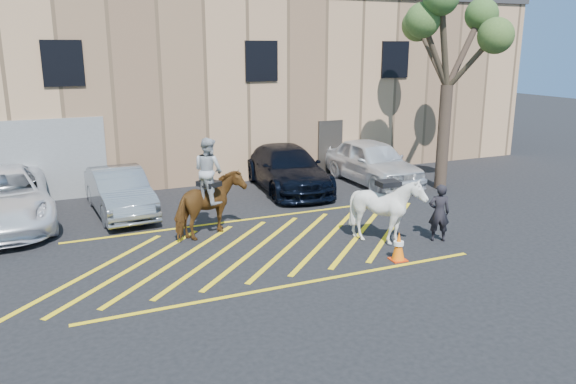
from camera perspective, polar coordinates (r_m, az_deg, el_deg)
name	(u,v)px	position (r m, az deg, el deg)	size (l,w,h in m)	color
ground	(253,245)	(15.07, -3.61, -5.40)	(90.00, 90.00, 0.00)	black
car_white_pickup	(0,198)	(18.47, -27.25, -0.56)	(2.76, 5.99, 1.66)	white
car_silver_sedan	(120,192)	(18.39, -16.74, 0.04)	(1.52, 4.36, 1.44)	gray
car_blue_suv	(287,168)	(20.67, -0.09, 2.42)	(2.20, 5.40, 1.57)	black
car_white_suv	(372,162)	(21.84, 8.57, 3.07)	(1.99, 4.94, 1.68)	white
handler	(439,213)	(15.68, 15.10, -2.05)	(0.58, 0.38, 1.58)	black
warehouse	(157,81)	(25.81, -13.20, 10.90)	(32.42, 10.20, 7.30)	tan
hatching_zone	(257,248)	(14.80, -3.20, -5.74)	(12.60, 5.12, 0.01)	yellow
mounted_bay	(209,197)	(15.58, -7.99, -0.53)	(2.31, 1.81, 2.77)	#5A3615
saddled_white	(387,210)	(15.16, 10.02, -1.78)	(1.63, 1.80, 1.85)	silver
traffic_cone	(399,246)	(14.16, 11.17, -5.42)	(0.41, 0.41, 0.73)	red
tree	(451,30)	(21.15, 16.19, 15.53)	(3.99, 4.37, 7.31)	#46382A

